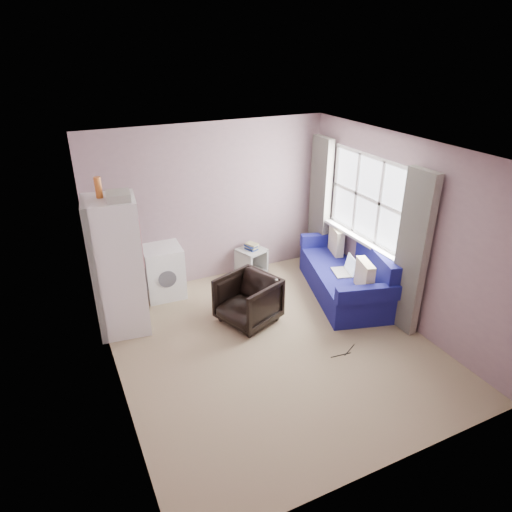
{
  "coord_description": "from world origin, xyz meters",
  "views": [
    {
      "loc": [
        -2.25,
        -4.26,
        3.58
      ],
      "look_at": [
        0.05,
        0.6,
        1.0
      ],
      "focal_mm": 32.0,
      "sensor_mm": 36.0,
      "label": 1
    }
  ],
  "objects_px": {
    "washing_machine": "(163,270)",
    "sofa": "(348,275)",
    "armchair": "(248,298)",
    "fridge": "(117,266)",
    "side_table": "(251,259)"
  },
  "relations": [
    {
      "from": "washing_machine",
      "to": "side_table",
      "type": "distance_m",
      "value": 1.5
    },
    {
      "from": "washing_machine",
      "to": "sofa",
      "type": "bearing_deg",
      "value": -22.08
    },
    {
      "from": "sofa",
      "to": "side_table",
      "type": "bearing_deg",
      "value": 146.37
    },
    {
      "from": "side_table",
      "to": "fridge",
      "type": "bearing_deg",
      "value": -162.57
    },
    {
      "from": "washing_machine",
      "to": "side_table",
      "type": "relative_size",
      "value": 1.45
    },
    {
      "from": "side_table",
      "to": "sofa",
      "type": "height_order",
      "value": "sofa"
    },
    {
      "from": "armchair",
      "to": "sofa",
      "type": "xyz_separation_m",
      "value": [
        1.69,
        0.04,
        -0.05
      ]
    },
    {
      "from": "washing_machine",
      "to": "sofa",
      "type": "height_order",
      "value": "sofa"
    },
    {
      "from": "sofa",
      "to": "fridge",
      "type": "bearing_deg",
      "value": -173.41
    },
    {
      "from": "armchair",
      "to": "sofa",
      "type": "relative_size",
      "value": 0.34
    },
    {
      "from": "armchair",
      "to": "fridge",
      "type": "height_order",
      "value": "fridge"
    },
    {
      "from": "washing_machine",
      "to": "armchair",
      "type": "bearing_deg",
      "value": -52.32
    },
    {
      "from": "armchair",
      "to": "washing_machine",
      "type": "bearing_deg",
      "value": -166.46
    },
    {
      "from": "armchair",
      "to": "sofa",
      "type": "bearing_deg",
      "value": 70.02
    },
    {
      "from": "fridge",
      "to": "sofa",
      "type": "bearing_deg",
      "value": -2.33
    }
  ]
}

